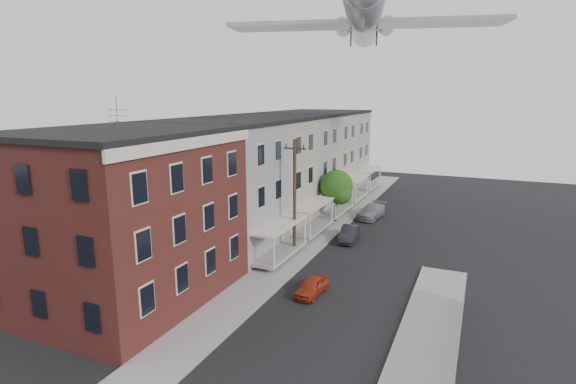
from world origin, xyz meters
name	(u,v)px	position (x,y,z in m)	size (l,w,h in m)	color
sidewalk_left	(321,233)	(-5.50, 24.00, 0.06)	(3.00, 62.00, 0.12)	gray
sidewalk_right	(420,372)	(5.50, 6.00, 0.06)	(3.00, 26.00, 0.12)	gray
curb_left	(337,234)	(-4.05, 24.00, 0.07)	(0.15, 62.00, 0.14)	gray
curb_right	(387,364)	(4.05, 6.00, 0.07)	(0.15, 26.00, 0.14)	gray
corner_building	(124,216)	(-12.00, 7.00, 5.16)	(10.31, 12.30, 12.15)	black
row_house_a	(213,187)	(-11.96, 16.50, 5.13)	(11.98, 7.00, 10.30)	slate
row_house_b	(254,173)	(-11.96, 23.50, 5.13)	(11.98, 7.00, 10.30)	#72665A
row_house_c	(285,163)	(-11.96, 30.50, 5.13)	(11.98, 7.00, 10.30)	slate
row_house_d	(308,155)	(-11.96, 37.50, 5.13)	(11.98, 7.00, 10.30)	#72665A
row_house_e	(327,149)	(-11.96, 44.50, 5.13)	(11.98, 7.00, 10.30)	slate
chainlink_fence	(455,374)	(7.00, 5.00, 1.00)	(0.06, 18.06, 1.90)	gray
utility_pole	(295,196)	(-5.60, 18.00, 4.67)	(1.80, 0.26, 9.00)	black
street_tree	(337,188)	(-5.27, 27.92, 3.45)	(3.22, 3.20, 5.20)	black
car_near	(312,286)	(-1.80, 11.73, 0.53)	(1.26, 3.13, 1.07)	#A32E15
car_mid	(349,234)	(-2.60, 22.98, 0.63)	(1.33, 3.80, 1.25)	black
car_far	(372,211)	(-2.57, 31.05, 0.68)	(1.91, 4.69, 1.36)	gray
airplane	(364,16)	(-3.08, 27.47, 18.90)	(22.73, 25.98, 7.48)	#BAB9BD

